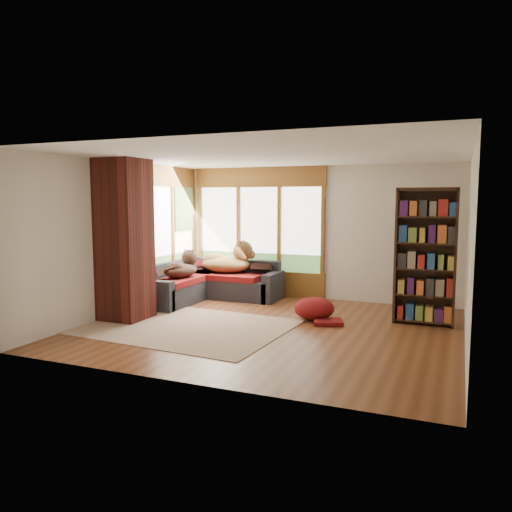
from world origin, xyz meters
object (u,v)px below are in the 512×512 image
Objects in this scene: dog_tan at (230,256)px; dog_brindle at (183,263)px; pouf at (314,308)px; sectional_sofa at (209,283)px; area_rug at (186,327)px; bookshelf at (425,257)px; brick_chimney at (124,240)px.

dog_tan reaches higher than dog_brindle.
dog_brindle is (-2.66, 0.33, 0.57)m from pouf.
pouf is 2.46m from dog_tan.
area_rug is (0.73, -2.14, -0.30)m from sectional_sofa.
area_rug is 3.87m from bookshelf.
bookshelf is 1.94× the size of dog_tan.
pouf is at bearing -23.10° from sectional_sofa.
dog_tan is at bearing 167.53° from bookshelf.
dog_tan is at bearing 35.57° from sectional_sofa.
sectional_sofa is at bearing 108.79° from area_rug.
bookshelf is at bearing 25.19° from area_rug.
sectional_sofa reaches higher than pouf.
bookshelf is 1.92m from pouf.
bookshelf is at bearing -20.05° from dog_tan.
area_rug is at bearing -154.81° from bookshelf.
area_rug is 2.58m from dog_tan.
brick_chimney reaches higher than bookshelf.
bookshelf reaches higher than dog_tan.
sectional_sofa is 3.32× the size of pouf.
bookshelf is 3.22× the size of pouf.
brick_chimney reaches higher than pouf.
dog_tan is at bearing 71.22° from brick_chimney.
pouf is 0.77× the size of dog_brindle.
dog_tan is (0.34, 0.27, 0.52)m from sectional_sofa.
bookshelf reaches higher than dog_brindle.
brick_chimney is at bearing -158.16° from pouf.
sectional_sofa is 0.68m from dog_tan.
brick_chimney is 2.49m from dog_tan.
pouf is at bearing -36.98° from dog_tan.
sectional_sofa reaches higher than area_rug.
dog_tan reaches higher than pouf.
dog_brindle is at bearing 121.80° from area_rug.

